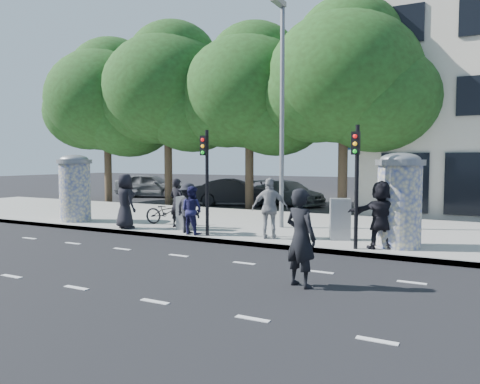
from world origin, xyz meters
The scene contains 27 objects.
ground centered at (0.00, 0.00, 0.00)m, with size 120.00×120.00×0.00m, color black.
sidewalk centered at (0.00, 7.50, 0.07)m, with size 40.00×8.00×0.15m, color gray.
curb centered at (0.00, 3.55, 0.07)m, with size 40.00×0.10×0.16m, color slate.
lane_dash_near centered at (0.00, -2.20, 0.00)m, with size 32.00×0.12×0.01m, color silver.
lane_dash_far centered at (0.00, 1.40, 0.00)m, with size 32.00×0.12×0.01m, color silver.
ad_column_left centered at (-7.20, 4.50, 1.54)m, with size 1.36×1.36×2.65m.
ad_column_right centered at (5.20, 4.70, 1.54)m, with size 1.36×1.36×2.65m.
traffic_pole_near centered at (-0.60, 3.79, 2.23)m, with size 0.22×0.31×3.40m.
traffic_pole_far centered at (4.20, 3.79, 2.23)m, with size 0.22×0.31×3.40m.
street_lamp centered at (0.80, 6.63, 4.79)m, with size 0.25×0.93×8.00m.
tree_far_left centered at (-13.00, 12.50, 6.19)m, with size 7.20×7.20×9.26m.
tree_mid_left centered at (-8.50, 12.50, 6.50)m, with size 7.20×7.20×9.57m.
tree_near_left centered at (-3.50, 12.70, 6.06)m, with size 6.80×6.80×8.97m.
tree_center centered at (1.50, 12.30, 6.31)m, with size 7.00×7.00×9.30m.
ped_a centered at (-4.03, 3.85, 1.13)m, with size 0.96×0.62×1.96m, color black.
ped_b centered at (-2.56, 4.95, 1.04)m, with size 0.65×0.43×1.78m, color black.
ped_c centered at (-1.20, 3.85, 0.94)m, with size 0.77×0.60×1.59m, color #1C1B45.
ped_d centered at (-1.48, 4.05, 0.99)m, with size 1.09×0.62×1.68m, color black.
ped_e centered at (1.42, 4.28, 1.10)m, with size 1.11×0.63×1.90m, color gray.
ped_f centered at (4.80, 4.18, 1.10)m, with size 1.75×0.63×1.89m, color black.
man_road centered at (4.00, 0.03, 1.02)m, with size 0.74×0.49×2.03m, color black.
bicycle centered at (-3.30, 5.35, 0.63)m, with size 1.82×0.63×0.96m, color black.
cabinet_left centered at (-1.96, 4.60, 0.73)m, with size 0.56×0.41×1.16m, color gray.
cabinet_right centered at (3.41, 5.09, 0.78)m, with size 0.61×0.44×1.27m, color gray.
car_left centered at (-13.19, 16.82, 0.82)m, with size 4.82×1.94×1.64m, color slate.
car_mid centered at (-5.28, 14.36, 0.75)m, with size 4.55×1.59×1.50m, color black.
car_right centered at (-2.65, 16.09, 0.69)m, with size 4.77×1.94×1.39m, color #5B5F63.
Camera 1 is at (7.30, -8.93, 2.61)m, focal length 35.00 mm.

